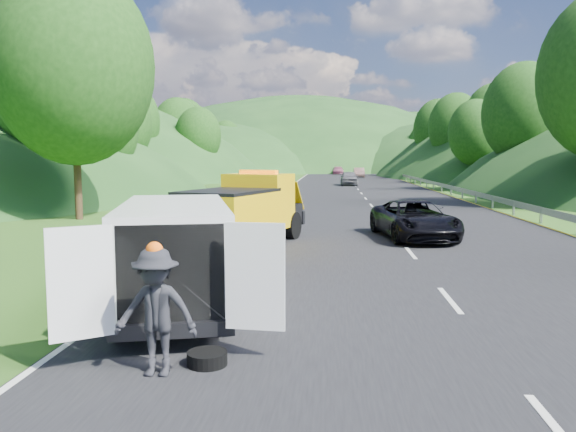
# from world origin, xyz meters

# --- Properties ---
(ground) EXTENTS (320.00, 320.00, 0.00)m
(ground) POSITION_xyz_m (0.00, 0.00, 0.00)
(ground) COLOR #38661E
(ground) RESTS_ON ground
(road_surface) EXTENTS (14.00, 200.00, 0.02)m
(road_surface) POSITION_xyz_m (3.00, 40.00, 0.01)
(road_surface) COLOR black
(road_surface) RESTS_ON ground
(guardrail) EXTENTS (0.06, 140.00, 1.52)m
(guardrail) POSITION_xyz_m (10.30, 52.50, 0.00)
(guardrail) COLOR gray
(guardrail) RESTS_ON ground
(tree_line_left) EXTENTS (14.00, 140.00, 14.00)m
(tree_line_left) POSITION_xyz_m (-19.00, 60.00, 0.00)
(tree_line_left) COLOR #2A5A1A
(tree_line_left) RESTS_ON ground
(tree_line_right) EXTENTS (14.00, 140.00, 14.00)m
(tree_line_right) POSITION_xyz_m (23.00, 60.00, 0.00)
(tree_line_right) COLOR #2A5A1A
(tree_line_right) RESTS_ON ground
(hills_backdrop) EXTENTS (201.00, 288.60, 44.00)m
(hills_backdrop) POSITION_xyz_m (6.50, 134.70, 0.00)
(hills_backdrop) COLOR #2D5B23
(hills_backdrop) RESTS_ON ground
(tow_truck) EXTENTS (3.99, 6.49, 2.62)m
(tow_truck) POSITION_xyz_m (-2.59, 5.29, 1.28)
(tow_truck) COLOR black
(tow_truck) RESTS_ON ground
(white_van) EXTENTS (4.10, 6.63, 2.20)m
(white_van) POSITION_xyz_m (-2.69, -3.20, 1.24)
(white_van) COLOR black
(white_van) RESTS_ON ground
(woman) EXTENTS (0.64, 0.69, 1.53)m
(woman) POSITION_xyz_m (-3.54, -0.24, 0.00)
(woman) COLOR white
(woman) RESTS_ON ground
(child) EXTENTS (0.69, 0.66, 1.11)m
(child) POSITION_xyz_m (-2.56, -0.07, 0.00)
(child) COLOR tan
(child) RESTS_ON ground
(worker) EXTENTS (1.18, 0.68, 1.82)m
(worker) POSITION_xyz_m (-2.01, -6.58, 0.00)
(worker) COLOR black
(worker) RESTS_ON ground
(suitcase) EXTENTS (0.35, 0.21, 0.56)m
(suitcase) POSITION_xyz_m (-4.45, 1.13, 0.28)
(suitcase) COLOR #585742
(suitcase) RESTS_ON ground
(spare_tire) EXTENTS (0.60, 0.60, 0.20)m
(spare_tire) POSITION_xyz_m (-1.39, -6.15, 0.00)
(spare_tire) COLOR black
(spare_tire) RESTS_ON ground
(passing_suv) EXTENTS (3.21, 5.51, 1.44)m
(passing_suv) POSITION_xyz_m (3.57, 7.33, 0.00)
(passing_suv) COLOR black
(passing_suv) RESTS_ON ground
(dist_car_a) EXTENTS (1.86, 4.63, 1.58)m
(dist_car_a) POSITION_xyz_m (2.38, 47.87, 0.00)
(dist_car_a) COLOR #504F54
(dist_car_a) RESTS_ON ground
(dist_car_b) EXTENTS (1.55, 4.46, 1.47)m
(dist_car_b) POSITION_xyz_m (4.69, 72.98, 0.00)
(dist_car_b) COLOR brown
(dist_car_b) RESTS_ON ground
(dist_car_c) EXTENTS (1.92, 4.73, 1.37)m
(dist_car_c) POSITION_xyz_m (1.65, 88.07, 0.00)
(dist_car_c) COLOR #904860
(dist_car_c) RESTS_ON ground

